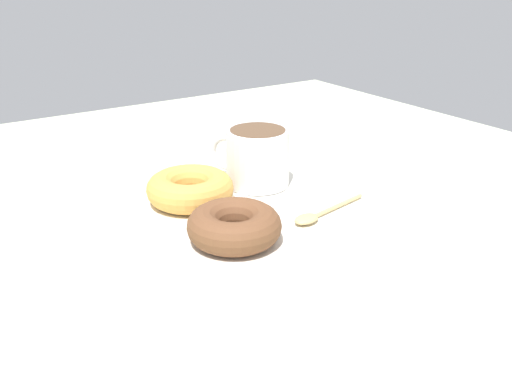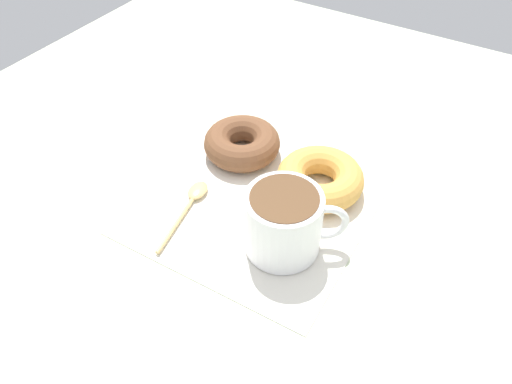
% 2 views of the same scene
% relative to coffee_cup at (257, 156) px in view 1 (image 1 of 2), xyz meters
% --- Properties ---
extents(ground_plane, '(1.20, 1.20, 0.02)m').
position_rel_coffee_cup_xyz_m(ground_plane, '(-0.04, -0.04, -0.06)').
color(ground_plane, beige).
extents(napkin, '(0.29, 0.29, 0.00)m').
position_rel_coffee_cup_xyz_m(napkin, '(-0.04, -0.07, -0.04)').
color(napkin, white).
rests_on(napkin, ground_plane).
extents(coffee_cup, '(0.09, 0.11, 0.08)m').
position_rel_coffee_cup_xyz_m(coffee_cup, '(0.00, 0.00, 0.00)').
color(coffee_cup, white).
rests_on(coffee_cup, napkin).
extents(donut_near_cup, '(0.12, 0.12, 0.04)m').
position_rel_coffee_cup_xyz_m(donut_near_cup, '(-0.11, -0.01, -0.02)').
color(donut_near_cup, gold).
rests_on(donut_near_cup, napkin).
extents(donut_far, '(0.11, 0.11, 0.04)m').
position_rel_coffee_cup_xyz_m(donut_far, '(-0.12, -0.14, -0.02)').
color(donut_far, brown).
rests_on(donut_far, napkin).
extents(spoon, '(0.13, 0.04, 0.01)m').
position_rel_coffee_cup_xyz_m(spoon, '(-0.00, -0.14, -0.04)').
color(spoon, '#D8B772').
rests_on(spoon, napkin).
extents(sugar_cube, '(0.01, 0.01, 0.01)m').
position_rel_coffee_cup_xyz_m(sugar_cube, '(-0.06, -0.05, -0.04)').
color(sugar_cube, white).
rests_on(sugar_cube, napkin).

